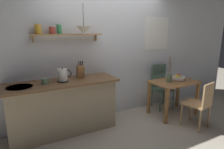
# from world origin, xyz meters

# --- Properties ---
(ground_plane) EXTENTS (14.00, 14.00, 0.00)m
(ground_plane) POSITION_xyz_m (0.00, 0.00, 0.00)
(ground_plane) COLOR #BCB29E
(back_wall) EXTENTS (6.80, 0.11, 2.70)m
(back_wall) POSITION_xyz_m (0.20, 0.65, 1.35)
(back_wall) COLOR silver
(back_wall) RESTS_ON ground_plane
(kitchen_counter) EXTENTS (1.83, 0.63, 0.92)m
(kitchen_counter) POSITION_xyz_m (-1.00, 0.32, 0.47)
(kitchen_counter) COLOR tan
(kitchen_counter) RESTS_ON ground_plane
(wall_shelf) EXTENTS (1.19, 0.20, 0.29)m
(wall_shelf) POSITION_xyz_m (-0.96, 0.49, 1.71)
(wall_shelf) COLOR tan
(dining_table) EXTENTS (0.95, 0.62, 0.72)m
(dining_table) POSITION_xyz_m (1.21, -0.02, 0.59)
(dining_table) COLOR #9E6B3D
(dining_table) RESTS_ON ground_plane
(dining_chair_near) EXTENTS (0.47, 0.48, 0.86)m
(dining_chair_near) POSITION_xyz_m (1.19, -0.69, 0.49)
(dining_chair_near) COLOR tan
(dining_chair_near) RESTS_ON ground_plane
(dining_chair_far) EXTENTS (0.44, 0.41, 0.98)m
(dining_chair_far) POSITION_xyz_m (1.26, 0.42, 0.53)
(dining_chair_far) COLOR #4C6B5B
(dining_chair_far) RESTS_ON ground_plane
(fruit_bowl) EXTENTS (0.26, 0.26, 0.13)m
(fruit_bowl) POSITION_xyz_m (1.34, -0.01, 0.77)
(fruit_bowl) COLOR silver
(fruit_bowl) RESTS_ON dining_table
(twig_vase) EXTENTS (0.10, 0.10, 0.53)m
(twig_vase) POSITION_xyz_m (1.07, -0.02, 0.81)
(twig_vase) COLOR #567056
(twig_vase) RESTS_ON dining_table
(electric_kettle) EXTENTS (0.26, 0.18, 0.24)m
(electric_kettle) POSITION_xyz_m (-1.00, 0.27, 1.03)
(electric_kettle) COLOR black
(electric_kettle) RESTS_ON kitchen_counter
(knife_block) EXTENTS (0.11, 0.16, 0.31)m
(knife_block) POSITION_xyz_m (-0.66, 0.38, 1.04)
(knife_block) COLOR #9E6B3D
(knife_block) RESTS_ON kitchen_counter
(coffee_mug_by_sink) EXTENTS (0.13, 0.09, 0.09)m
(coffee_mug_by_sink) POSITION_xyz_m (-1.29, 0.26, 0.97)
(coffee_mug_by_sink) COLOR slate
(coffee_mug_by_sink) RESTS_ON kitchen_counter
(pendant_lamp) EXTENTS (0.24, 0.24, 0.48)m
(pendant_lamp) POSITION_xyz_m (-0.63, 0.23, 1.75)
(pendant_lamp) COLOR black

